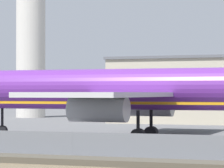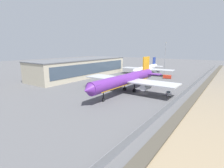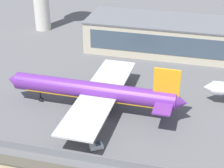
% 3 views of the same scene
% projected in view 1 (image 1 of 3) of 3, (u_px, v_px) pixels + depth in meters
% --- Properties ---
extents(ground_plane, '(500.00, 500.00, 0.00)m').
position_uv_depth(ground_plane, '(129.00, 144.00, 72.26)').
color(ground_plane, '#565659').
extents(shoreline_seawall, '(320.00, 3.00, 0.50)m').
position_uv_depth(shoreline_seawall, '(51.00, 160.00, 52.93)').
color(shoreline_seawall, '#474238').
rests_on(shoreline_seawall, ground).
extents(perimeter_fence, '(280.00, 0.10, 2.22)m').
position_uv_depth(perimeter_fence, '(73.00, 145.00, 57.19)').
color(perimeter_fence, slate).
rests_on(perimeter_fence, ground).
extents(cargo_jet_purple, '(52.43, 44.69, 15.40)m').
position_uv_depth(cargo_jet_purple, '(125.00, 91.00, 79.46)').
color(cargo_jet_purple, '#602889').
rests_on(cargo_jet_purple, ground).
extents(baggage_tug, '(3.55, 3.09, 1.80)m').
position_uv_depth(baggage_tug, '(123.00, 145.00, 61.13)').
color(baggage_tug, white).
rests_on(baggage_tug, ground).
extents(control_tower, '(13.34, 13.34, 45.70)m').
position_uv_depth(control_tower, '(31.00, 3.00, 150.21)').
color(control_tower, beige).
rests_on(control_tower, ground).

